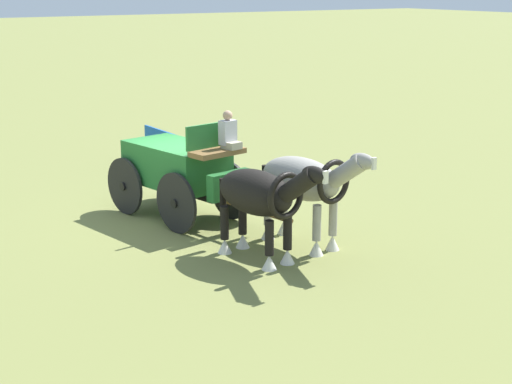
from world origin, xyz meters
name	(u,v)px	position (x,y,z in m)	size (l,w,h in m)	color
ground_plane	(178,216)	(0.00, 0.00, 0.00)	(220.00, 220.00, 0.00)	olive
show_wagon	(180,168)	(0.14, 0.03, 1.22)	(5.68, 2.29, 2.73)	#236B2D
draft_horse_near	(305,183)	(3.45, 1.30, 1.41)	(3.11, 1.28, 2.29)	#9E998E
draft_horse_off	(260,196)	(3.69, 0.02, 1.35)	(2.96, 1.26, 2.22)	black
sponsor_banner	(169,150)	(-4.66, 2.09, 0.55)	(3.20, 0.06, 1.10)	#1959B2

